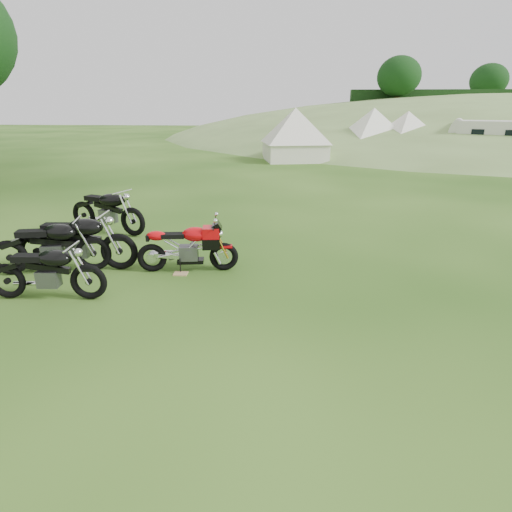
# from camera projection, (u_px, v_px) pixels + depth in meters

# --- Properties ---
(ground) EXTENTS (120.00, 120.00, 0.00)m
(ground) POSITION_uv_depth(u_px,v_px,m) (246.00, 324.00, 6.06)
(ground) COLOR #1A3E0D
(ground) RESTS_ON ground
(sport_motorcycle) EXTENTS (1.81, 0.68, 1.06)m
(sport_motorcycle) POSITION_uv_depth(u_px,v_px,m) (187.00, 244.00, 7.82)
(sport_motorcycle) COLOR red
(sport_motorcycle) RESTS_ON ground
(plywood_board) EXTENTS (0.26, 0.21, 0.02)m
(plywood_board) POSITION_uv_depth(u_px,v_px,m) (181.00, 274.00, 7.83)
(plywood_board) COLOR tan
(plywood_board) RESTS_ON ground
(vintage_moto_a) EXTENTS (1.84, 0.53, 0.96)m
(vintage_moto_a) POSITION_uv_depth(u_px,v_px,m) (46.00, 271.00, 6.69)
(vintage_moto_a) COLOR black
(vintage_moto_a) RESTS_ON ground
(vintage_moto_b) EXTENTS (2.20, 0.65, 1.14)m
(vintage_moto_b) POSITION_uv_depth(u_px,v_px,m) (76.00, 240.00, 7.89)
(vintage_moto_b) COLOR black
(vintage_moto_b) RESTS_ON ground
(vintage_moto_c) EXTENTS (2.08, 0.93, 1.07)m
(vintage_moto_c) POSITION_uv_depth(u_px,v_px,m) (50.00, 245.00, 7.74)
(vintage_moto_c) COLOR black
(vintage_moto_c) RESTS_ON ground
(vintage_moto_d) EXTENTS (2.18, 1.18, 1.12)m
(vintage_moto_d) POSITION_uv_depth(u_px,v_px,m) (107.00, 210.00, 10.22)
(vintage_moto_d) COLOR black
(vintage_moto_d) RESTS_ON ground
(tent_left) EXTENTS (3.72, 3.72, 2.72)m
(tent_left) POSITION_uv_depth(u_px,v_px,m) (295.00, 135.00, 23.28)
(tent_left) COLOR white
(tent_left) RESTS_ON ground
(tent_mid) EXTENTS (3.94, 3.94, 2.70)m
(tent_mid) POSITION_uv_depth(u_px,v_px,m) (372.00, 133.00, 25.55)
(tent_mid) COLOR white
(tent_mid) RESTS_ON ground
(tent_right) EXTENTS (3.88, 3.88, 2.60)m
(tent_right) POSITION_uv_depth(u_px,v_px,m) (406.00, 134.00, 25.04)
(tent_right) COLOR white
(tent_right) RESTS_ON ground
(caravan) EXTENTS (5.09, 3.58, 2.18)m
(caravan) POSITION_uv_depth(u_px,v_px,m) (494.00, 141.00, 22.67)
(caravan) COLOR silver
(caravan) RESTS_ON ground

